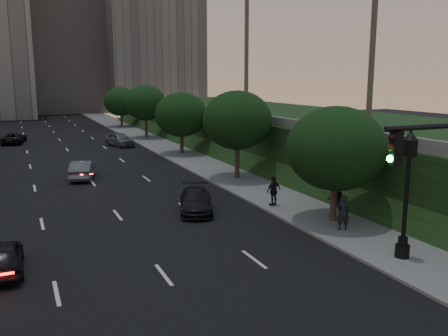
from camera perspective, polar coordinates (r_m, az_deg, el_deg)
name	(u,v)px	position (r m, az deg, el deg)	size (l,w,h in m)	color
road_surface	(81,167)	(42.95, -16.88, 0.10)	(16.00, 140.00, 0.02)	black
sidewalk_right	(192,158)	(45.27, -3.92, 1.16)	(4.50, 140.00, 0.15)	slate
embankment	(308,135)	(48.51, 10.07, 3.97)	(18.00, 90.00, 4.00)	black
parapet_wall	(231,114)	(44.13, 0.90, 6.53)	(0.35, 90.00, 0.70)	slate
office_block_mid	(63,53)	(114.62, -18.83, 12.95)	(22.00, 18.00, 26.00)	#A09993
office_block_right	(148,31)	(112.25, -9.15, 15.99)	(20.00, 22.00, 36.00)	slate
tree_right_a	(336,149)	(25.36, 13.32, 2.29)	(5.20, 5.20, 6.24)	#38281C
tree_right_b	(237,120)	(35.54, 1.61, 5.76)	(5.20, 5.20, 6.74)	#38281C
tree_right_c	(181,115)	(47.61, -5.16, 6.41)	(5.20, 5.20, 6.24)	#38281C
tree_right_d	(145,103)	(60.98, -9.44, 7.74)	(5.20, 5.20, 6.74)	#38281C
tree_right_e	(121,101)	(75.61, -12.31, 7.83)	(5.20, 5.20, 6.24)	#38281C
street_lamp	(406,200)	(21.13, 21.04, -3.66)	(0.64, 0.64, 5.62)	black
sedan_near_left	(2,257)	(21.04, -25.17, -9.64)	(1.58, 3.93, 1.34)	black
sedan_mid_left	(83,170)	(37.85, -16.63, -0.18)	(1.53, 4.40, 1.45)	#53575B
sedan_far_left	(14,138)	(60.89, -23.94, 3.31)	(2.21, 4.78, 1.33)	black
sedan_near_right	(196,201)	(27.51, -3.40, -3.94)	(1.83, 4.50, 1.31)	black
sedan_far_right	(120,139)	(54.88, -12.44, 3.39)	(1.85, 4.61, 1.57)	slate
pedestrian_a	(343,212)	(24.41, 14.11, -5.21)	(0.66, 0.43, 1.81)	black
pedestrian_b	(336,200)	(26.61, 13.28, -3.75)	(0.92, 0.71, 1.89)	black
pedestrian_c	(274,191)	(28.31, 6.00, -2.73)	(1.06, 0.44, 1.80)	black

